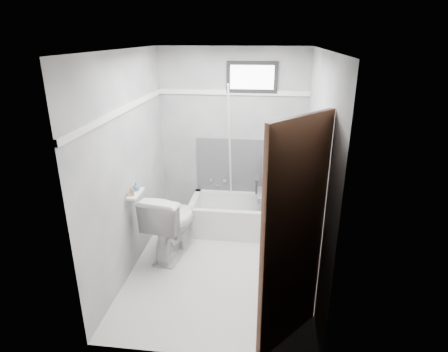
% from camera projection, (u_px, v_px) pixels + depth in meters
% --- Properties ---
extents(floor, '(2.60, 2.60, 0.00)m').
position_uv_depth(floor, '(220.00, 267.00, 4.36)').
color(floor, silver).
rests_on(floor, ground).
extents(ceiling, '(2.60, 2.60, 0.00)m').
position_uv_depth(ceiling, '(219.00, 50.00, 3.51)').
color(ceiling, silver).
rests_on(ceiling, floor).
extents(wall_back, '(2.00, 0.02, 2.40)m').
position_uv_depth(wall_back, '(232.00, 138.00, 5.14)').
color(wall_back, slate).
rests_on(wall_back, floor).
extents(wall_front, '(2.00, 0.02, 2.40)m').
position_uv_depth(wall_front, '(197.00, 230.00, 2.73)').
color(wall_front, slate).
rests_on(wall_front, floor).
extents(wall_left, '(0.02, 2.60, 2.40)m').
position_uv_depth(wall_left, '(128.00, 166.00, 4.04)').
color(wall_left, slate).
rests_on(wall_left, floor).
extents(wall_right, '(0.02, 2.60, 2.40)m').
position_uv_depth(wall_right, '(317.00, 174.00, 3.82)').
color(wall_right, slate).
rests_on(wall_right, floor).
extents(bathtub, '(1.50, 0.70, 0.42)m').
position_uv_depth(bathtub, '(245.00, 216.00, 5.12)').
color(bathtub, white).
rests_on(bathtub, floor).
extents(office_chair, '(0.57, 0.57, 0.94)m').
position_uv_depth(office_chair, '(274.00, 190.00, 4.99)').
color(office_chair, slate).
rests_on(office_chair, bathtub).
extents(toilet, '(0.60, 0.90, 0.82)m').
position_uv_depth(toilet, '(172.00, 223.00, 4.49)').
color(toilet, silver).
rests_on(toilet, floor).
extents(door, '(0.78, 0.78, 2.00)m').
position_uv_depth(door, '(331.00, 261.00, 2.70)').
color(door, '#52311E').
rests_on(door, floor).
extents(window, '(0.66, 0.04, 0.40)m').
position_uv_depth(window, '(252.00, 77.00, 4.80)').
color(window, black).
rests_on(window, wall_back).
extents(backerboard, '(1.50, 0.02, 0.78)m').
position_uv_depth(backerboard, '(250.00, 166.00, 5.24)').
color(backerboard, '#4C4C4F').
rests_on(backerboard, wall_back).
extents(trim_back, '(2.00, 0.02, 0.06)m').
position_uv_depth(trim_back, '(233.00, 93.00, 4.91)').
color(trim_back, white).
rests_on(trim_back, wall_back).
extents(trim_left, '(0.02, 2.60, 0.06)m').
position_uv_depth(trim_left, '(124.00, 109.00, 3.82)').
color(trim_left, white).
rests_on(trim_left, wall_left).
extents(pole, '(0.02, 0.54, 1.89)m').
position_uv_depth(pole, '(230.00, 154.00, 4.97)').
color(pole, white).
rests_on(pole, bathtub).
extents(shelf, '(0.10, 0.32, 0.02)m').
position_uv_depth(shelf, '(136.00, 194.00, 4.10)').
color(shelf, white).
rests_on(shelf, wall_left).
extents(soap_bottle_a, '(0.06, 0.06, 0.10)m').
position_uv_depth(soap_bottle_a, '(132.00, 191.00, 4.00)').
color(soap_bottle_a, '#A37F51').
rests_on(soap_bottle_a, shelf).
extents(soap_bottle_b, '(0.09, 0.09, 0.10)m').
position_uv_depth(soap_bottle_b, '(136.00, 186.00, 4.14)').
color(soap_bottle_b, slate).
rests_on(soap_bottle_b, shelf).
extents(faucet, '(0.26, 0.10, 0.16)m').
position_uv_depth(faucet, '(218.00, 182.00, 5.36)').
color(faucet, silver).
rests_on(faucet, wall_back).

